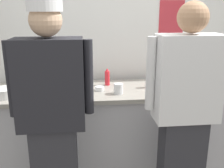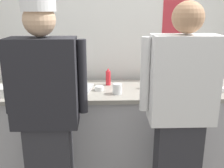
% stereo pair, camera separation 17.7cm
% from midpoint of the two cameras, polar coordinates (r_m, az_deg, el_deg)
% --- Properties ---
extents(wall_back, '(4.07, 0.11, 2.61)m').
position_cam_midpoint_polar(wall_back, '(3.01, -1.79, 9.19)').
color(wall_back, silver).
rests_on(wall_back, ground).
extents(prep_counter, '(2.60, 0.70, 0.89)m').
position_cam_midpoint_polar(prep_counter, '(2.79, -0.90, -9.81)').
color(prep_counter, '#B2B2B7').
rests_on(prep_counter, ground).
extents(chef_near_left, '(0.62, 0.24, 1.74)m').
position_cam_midpoint_polar(chef_near_left, '(1.99, -15.64, -6.35)').
color(chef_near_left, '#2D2D33').
rests_on(chef_near_left, ground).
extents(chef_center, '(0.63, 0.24, 1.73)m').
position_cam_midpoint_polar(chef_center, '(2.09, 13.53, -5.50)').
color(chef_center, '#2D2D33').
rests_on(chef_center, ground).
extents(plate_stack_front, '(0.22, 0.22, 0.08)m').
position_cam_midpoint_polar(plate_stack_front, '(2.60, -24.30, -1.77)').
color(plate_stack_front, white).
rests_on(plate_stack_front, prep_counter).
extents(plate_stack_rear, '(0.20, 0.20, 0.05)m').
position_cam_midpoint_polar(plate_stack_rear, '(3.00, 17.80, 0.79)').
color(plate_stack_rear, white).
rests_on(plate_stack_rear, prep_counter).
extents(mixing_bowl_steel, '(0.34, 0.34, 0.12)m').
position_cam_midpoint_polar(mixing_bowl_steel, '(2.69, 12.70, 0.24)').
color(mixing_bowl_steel, '#B7BABF').
rests_on(mixing_bowl_steel, prep_counter).
extents(sheet_tray, '(0.52, 0.41, 0.02)m').
position_cam_midpoint_polar(sheet_tray, '(2.62, -11.80, -1.20)').
color(sheet_tray, '#B7BABF').
rests_on(sheet_tray, prep_counter).
extents(squeeze_bottle_primary, '(0.06, 0.06, 0.18)m').
position_cam_midpoint_polar(squeeze_bottle_primary, '(2.67, 6.63, 0.98)').
color(squeeze_bottle_primary, red).
rests_on(squeeze_bottle_primary, prep_counter).
extents(squeeze_bottle_secondary, '(0.05, 0.05, 0.18)m').
position_cam_midpoint_polar(squeeze_bottle_secondary, '(2.74, -2.91, 1.53)').
color(squeeze_bottle_secondary, red).
rests_on(squeeze_bottle_secondary, prep_counter).
extents(ramekin_green_sauce, '(0.09, 0.09, 0.04)m').
position_cam_midpoint_polar(ramekin_green_sauce, '(2.79, 21.26, -0.68)').
color(ramekin_green_sauce, white).
rests_on(ramekin_green_sauce, prep_counter).
extents(ramekin_orange_sauce, '(0.09, 0.09, 0.04)m').
position_cam_midpoint_polar(ramekin_orange_sauce, '(2.57, -4.73, -0.98)').
color(ramekin_orange_sauce, white).
rests_on(ramekin_orange_sauce, prep_counter).
extents(deli_cup, '(0.09, 0.09, 0.10)m').
position_cam_midpoint_polar(deli_cup, '(2.46, -0.71, -1.08)').
color(deli_cup, white).
rests_on(deli_cup, prep_counter).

